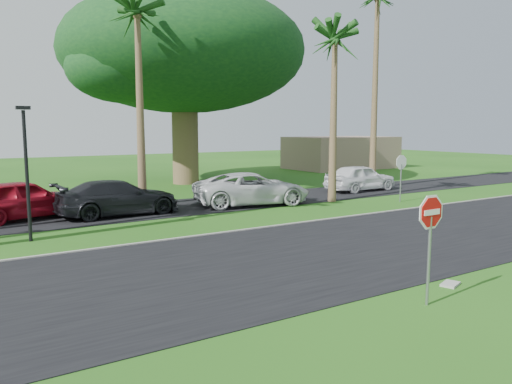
{
  "coord_description": "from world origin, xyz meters",
  "views": [
    {
      "loc": [
        -8.45,
        -10.0,
        3.95
      ],
      "look_at": [
        0.31,
        3.83,
        1.8
      ],
      "focal_mm": 35.0,
      "sensor_mm": 36.0,
      "label": 1
    }
  ],
  "objects": [
    {
      "name": "ground",
      "position": [
        0.0,
        0.0,
        0.0
      ],
      "size": [
        120.0,
        120.0,
        0.0
      ],
      "primitive_type": "plane",
      "color": "#1F4F13",
      "rests_on": "ground"
    },
    {
      "name": "road",
      "position": [
        0.0,
        2.0,
        0.01
      ],
      "size": [
        120.0,
        8.0,
        0.02
      ],
      "primitive_type": "cube",
      "color": "black",
      "rests_on": "ground"
    },
    {
      "name": "parking_strip",
      "position": [
        0.0,
        12.5,
        0.01
      ],
      "size": [
        120.0,
        5.0,
        0.02
      ],
      "primitive_type": "cube",
      "color": "black",
      "rests_on": "ground"
    },
    {
      "name": "curb",
      "position": [
        0.0,
        6.05,
        0.03
      ],
      "size": [
        120.0,
        0.12,
        0.06
      ],
      "primitive_type": "cube",
      "color": "gray",
      "rests_on": "ground"
    },
    {
      "name": "stop_sign_near",
      "position": [
        0.5,
        -3.0,
        1.77
      ],
      "size": [
        1.05,
        0.07,
        2.62
      ],
      "color": "gray",
      "rests_on": "ground"
    },
    {
      "name": "stop_sign_far",
      "position": [
        12.0,
        8.0,
        1.77
      ],
      "size": [
        1.05,
        0.07,
        2.62
      ],
      "rotation": [
        0.0,
        0.0,
        3.14
      ],
      "color": "gray",
      "rests_on": "ground"
    },
    {
      "name": "palm_center",
      "position": [
        0.0,
        14.0,
        9.16
      ],
      "size": [
        5.0,
        5.0,
        10.5
      ],
      "color": "brown",
      "rests_on": "ground"
    },
    {
      "name": "palm_right_near",
      "position": [
        9.0,
        10.0,
        8.19
      ],
      "size": [
        5.0,
        5.0,
        9.5
      ],
      "color": "brown",
      "rests_on": "ground"
    },
    {
      "name": "palm_right_far",
      "position": [
        15.0,
        13.0,
        11.58
      ],
      "size": [
        5.0,
        5.0,
        13.0
      ],
      "color": "brown",
      "rests_on": "ground"
    },
    {
      "name": "canopy_tree",
      "position": [
        6.0,
        22.0,
        8.95
      ],
      "size": [
        16.5,
        16.5,
        13.12
      ],
      "color": "brown",
      "rests_on": "ground"
    },
    {
      "name": "streetlight_right",
      "position": [
        -6.0,
        8.5,
        2.65
      ],
      "size": [
        0.45,
        0.25,
        4.64
      ],
      "color": "black",
      "rests_on": "ground"
    },
    {
      "name": "building_far",
      "position": [
        24.0,
        26.0,
        1.5
      ],
      "size": [
        10.0,
        6.0,
        3.0
      ],
      "primitive_type": "cube",
      "color": "gray",
      "rests_on": "ground"
    },
    {
      "name": "car_red",
      "position": [
        -5.62,
        13.1,
        0.86
      ],
      "size": [
        5.4,
        3.25,
        1.72
      ],
      "primitive_type": "imported",
      "rotation": [
        0.0,
        0.0,
        1.83
      ],
      "color": "maroon",
      "rests_on": "ground"
    },
    {
      "name": "car_dark",
      "position": [
        -1.86,
        11.89,
        0.79
      ],
      "size": [
        5.51,
        2.39,
        1.58
      ],
      "primitive_type": "imported",
      "rotation": [
        0.0,
        0.0,
        1.6
      ],
      "color": "black",
      "rests_on": "ground"
    },
    {
      "name": "car_minivan",
      "position": [
        4.78,
        11.27,
        0.82
      ],
      "size": [
        6.3,
        3.83,
        1.63
      ],
      "primitive_type": "imported",
      "rotation": [
        0.0,
        0.0,
        1.37
      ],
      "color": "silver",
      "rests_on": "ground"
    },
    {
      "name": "car_pickup",
      "position": [
        13.37,
        12.42,
        0.81
      ],
      "size": [
        4.81,
        2.02,
        1.62
      ],
      "primitive_type": "imported",
      "rotation": [
        0.0,
        0.0,
        1.59
      ],
      "color": "white",
      "rests_on": "ground"
    },
    {
      "name": "utility_slab",
      "position": [
        2.13,
        -2.4,
        0.03
      ],
      "size": [
        0.63,
        0.51,
        0.06
      ],
      "primitive_type": "cube",
      "rotation": [
        0.0,
        0.0,
        0.33
      ],
      "color": "#96968F",
      "rests_on": "ground"
    }
  ]
}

